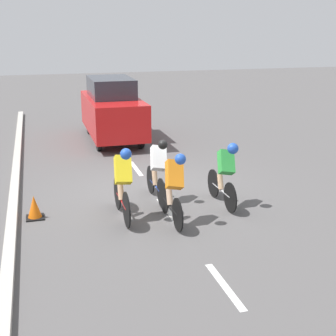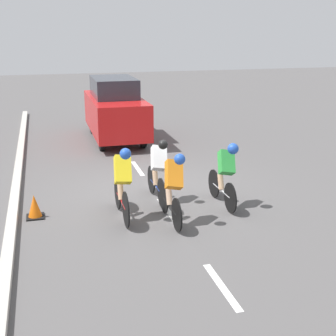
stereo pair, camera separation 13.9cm
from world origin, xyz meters
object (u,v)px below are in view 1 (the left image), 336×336
Objects in this scene: support_car at (112,110)px; traffic_cone at (34,207)px; cyclist_yellow at (123,181)px; cyclist_green at (225,171)px; cyclist_white at (158,168)px; cyclist_orange at (173,186)px.

traffic_cone is (2.72, 6.44, -0.83)m from support_car.
support_car is 8.46× the size of traffic_cone.
cyclist_yellow reaches higher than cyclist_green.
support_car is 7.04m from traffic_cone.
cyclist_white is 2.76m from traffic_cone.
traffic_cone is at bearing -20.32° from cyclist_orange.
cyclist_white is 0.94× the size of cyclist_yellow.
traffic_cone is (2.68, -0.99, -0.55)m from cyclist_orange.
support_car reaches higher than traffic_cone.
traffic_cone is (2.70, 0.27, -0.53)m from cyclist_white.
cyclist_yellow is at bearing -26.89° from cyclist_orange.
cyclist_yellow reaches higher than traffic_cone.
cyclist_yellow is at bearing 40.11° from cyclist_white.
traffic_cone is at bearing -16.61° from cyclist_yellow.
cyclist_white is 3.34× the size of traffic_cone.
cyclist_green is at bearing 100.86° from support_car.
cyclist_orange is 1.47m from cyclist_green.
cyclist_white is at bearing -26.52° from cyclist_green.
cyclist_white is at bearing -174.35° from traffic_cone.
cyclist_yellow is 7.04m from support_car.
cyclist_green is 6.97m from support_car.
cyclist_white is 6.18m from support_car.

